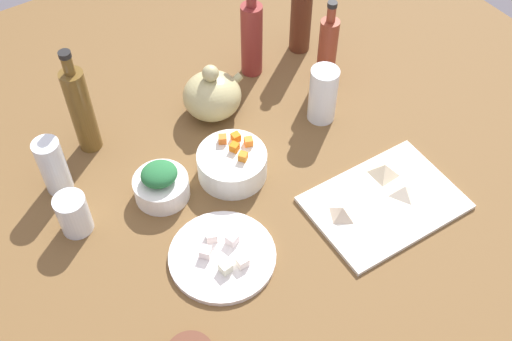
{
  "coord_description": "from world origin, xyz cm",
  "views": [
    {
      "loc": [
        -48.77,
        -72.31,
        111.54
      ],
      "look_at": [
        0.0,
        0.0,
        8.0
      ],
      "focal_mm": 43.85,
      "sensor_mm": 36.0,
      "label": 1
    }
  ],
  "objects_px": {
    "bowl_greens": "(162,187)",
    "bottle_0": "(81,109)",
    "bowl_carrots": "(232,164)",
    "bottle_3": "(301,13)",
    "cutting_board": "(384,203)",
    "bottle_1": "(327,50)",
    "bottle_2": "(252,38)",
    "plate_tofu": "(222,256)",
    "drinking_glass_0": "(53,166)",
    "drinking_glass_1": "(74,214)",
    "drinking_glass_2": "(323,95)",
    "teapot": "(212,95)"
  },
  "relations": [
    {
      "from": "bottle_3",
      "to": "bottle_1",
      "type": "bearing_deg",
      "value": -100.47
    },
    {
      "from": "bowl_greens",
      "to": "bowl_carrots",
      "type": "xyz_separation_m",
      "value": [
        0.16,
        -0.03,
        0.01
      ]
    },
    {
      "from": "cutting_board",
      "to": "bottle_1",
      "type": "relative_size",
      "value": 1.34
    },
    {
      "from": "bowl_carrots",
      "to": "bottle_3",
      "type": "bearing_deg",
      "value": 35.16
    },
    {
      "from": "teapot",
      "to": "drinking_glass_0",
      "type": "xyz_separation_m",
      "value": [
        -0.4,
        -0.01,
        0.01
      ]
    },
    {
      "from": "cutting_board",
      "to": "bowl_greens",
      "type": "xyz_separation_m",
      "value": [
        -0.39,
        0.29,
        0.02
      ]
    },
    {
      "from": "bowl_carrots",
      "to": "drinking_glass_1",
      "type": "bearing_deg",
      "value": 170.64
    },
    {
      "from": "bowl_carrots",
      "to": "bottle_2",
      "type": "xyz_separation_m",
      "value": [
        0.23,
        0.27,
        0.07
      ]
    },
    {
      "from": "bottle_1",
      "to": "drinking_glass_2",
      "type": "bearing_deg",
      "value": -131.73
    },
    {
      "from": "drinking_glass_2",
      "to": "bottle_1",
      "type": "bearing_deg",
      "value": 48.27
    },
    {
      "from": "bottle_2",
      "to": "drinking_glass_1",
      "type": "bearing_deg",
      "value": -160.03
    },
    {
      "from": "cutting_board",
      "to": "drinking_glass_1",
      "type": "distance_m",
      "value": 0.66
    },
    {
      "from": "bottle_0",
      "to": "bottle_2",
      "type": "relative_size",
      "value": 1.12
    },
    {
      "from": "plate_tofu",
      "to": "bottle_3",
      "type": "bearing_deg",
      "value": 40.54
    },
    {
      "from": "cutting_board",
      "to": "teapot",
      "type": "xyz_separation_m",
      "value": [
        -0.16,
        0.45,
        0.05
      ]
    },
    {
      "from": "teapot",
      "to": "bottle_1",
      "type": "xyz_separation_m",
      "value": [
        0.3,
        -0.06,
        0.04
      ]
    },
    {
      "from": "bottle_3",
      "to": "drinking_glass_0",
      "type": "bearing_deg",
      "value": -172.66
    },
    {
      "from": "bottle_2",
      "to": "drinking_glass_0",
      "type": "distance_m",
      "value": 0.58
    },
    {
      "from": "teapot",
      "to": "bottle_1",
      "type": "bearing_deg",
      "value": -11.83
    },
    {
      "from": "cutting_board",
      "to": "drinking_glass_2",
      "type": "xyz_separation_m",
      "value": [
        0.05,
        0.29,
        0.07
      ]
    },
    {
      "from": "bowl_carrots",
      "to": "bottle_2",
      "type": "relative_size",
      "value": 0.63
    },
    {
      "from": "teapot",
      "to": "bottle_1",
      "type": "height_order",
      "value": "bottle_1"
    },
    {
      "from": "bowl_carrots",
      "to": "bottle_0",
      "type": "relative_size",
      "value": 0.56
    },
    {
      "from": "bottle_2",
      "to": "bottle_3",
      "type": "height_order",
      "value": "bottle_3"
    },
    {
      "from": "bowl_carrots",
      "to": "bottle_3",
      "type": "height_order",
      "value": "bottle_3"
    },
    {
      "from": "teapot",
      "to": "drinking_glass_1",
      "type": "xyz_separation_m",
      "value": [
        -0.42,
        -0.14,
        -0.01
      ]
    },
    {
      "from": "bottle_1",
      "to": "drinking_glass_0",
      "type": "height_order",
      "value": "bottle_1"
    },
    {
      "from": "plate_tofu",
      "to": "teapot",
      "type": "height_order",
      "value": "teapot"
    },
    {
      "from": "bottle_2",
      "to": "drinking_glass_0",
      "type": "height_order",
      "value": "bottle_2"
    },
    {
      "from": "bottle_0",
      "to": "drinking_glass_2",
      "type": "distance_m",
      "value": 0.56
    },
    {
      "from": "teapot",
      "to": "bottle_2",
      "type": "distance_m",
      "value": 0.19
    },
    {
      "from": "cutting_board",
      "to": "bottle_1",
      "type": "distance_m",
      "value": 0.42
    },
    {
      "from": "bottle_1",
      "to": "drinking_glass_1",
      "type": "distance_m",
      "value": 0.72
    },
    {
      "from": "plate_tofu",
      "to": "bowl_carrots",
      "type": "distance_m",
      "value": 0.23
    },
    {
      "from": "plate_tofu",
      "to": "bottle_2",
      "type": "height_order",
      "value": "bottle_2"
    },
    {
      "from": "bottle_0",
      "to": "bottle_2",
      "type": "bearing_deg",
      "value": 1.12
    },
    {
      "from": "bowl_greens",
      "to": "bottle_0",
      "type": "height_order",
      "value": "bottle_0"
    },
    {
      "from": "plate_tofu",
      "to": "drinking_glass_2",
      "type": "bearing_deg",
      "value": 26.82
    },
    {
      "from": "bottle_2",
      "to": "cutting_board",
      "type": "bearing_deg",
      "value": -90.62
    },
    {
      "from": "bowl_carrots",
      "to": "drinking_glass_1",
      "type": "height_order",
      "value": "drinking_glass_1"
    },
    {
      "from": "bowl_greens",
      "to": "bottle_2",
      "type": "distance_m",
      "value": 0.46
    },
    {
      "from": "plate_tofu",
      "to": "teapot",
      "type": "distance_m",
      "value": 0.43
    },
    {
      "from": "teapot",
      "to": "bottle_2",
      "type": "height_order",
      "value": "bottle_2"
    },
    {
      "from": "cutting_board",
      "to": "bowl_greens",
      "type": "distance_m",
      "value": 0.48
    },
    {
      "from": "teapot",
      "to": "drinking_glass_2",
      "type": "bearing_deg",
      "value": -37.21
    },
    {
      "from": "cutting_board",
      "to": "bottle_1",
      "type": "height_order",
      "value": "bottle_1"
    },
    {
      "from": "plate_tofu",
      "to": "bowl_greens",
      "type": "distance_m",
      "value": 0.21
    },
    {
      "from": "plate_tofu",
      "to": "bottle_2",
      "type": "bearing_deg",
      "value": 50.3
    },
    {
      "from": "plate_tofu",
      "to": "bowl_greens",
      "type": "relative_size",
      "value": 1.81
    },
    {
      "from": "cutting_board",
      "to": "bottle_2",
      "type": "xyz_separation_m",
      "value": [
        0.01,
        0.53,
        0.1
      ]
    }
  ]
}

